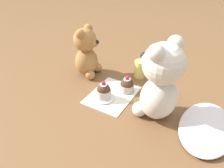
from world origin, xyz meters
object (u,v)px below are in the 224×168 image
at_px(teddy_bear_cream, 160,81).
at_px(juice_glass, 140,69).
at_px(saucer_plate, 104,97).
at_px(teaspoon, 154,93).
at_px(cupcake_near_tan_bear, 104,91).
at_px(cupcake_near_cream_bear, 127,85).
at_px(teddy_bear_tan, 87,53).

distance_m(teddy_bear_cream, juice_glass, 0.28).
bearing_deg(saucer_plate, teaspoon, 130.57).
bearing_deg(cupcake_near_tan_bear, teaspoon, 130.57).
bearing_deg(teddy_bear_cream, cupcake_near_tan_bear, -68.08).
relative_size(saucer_plate, cupcake_near_tan_bear, 1.13).
bearing_deg(teddy_bear_cream, saucer_plate, -68.08).
bearing_deg(cupcake_near_tan_bear, teddy_bear_cream, 94.90).
xyz_separation_m(teddy_bear_cream, juice_glass, (-0.21, -0.16, -0.11)).
xyz_separation_m(cupcake_near_cream_bear, saucer_plate, (0.09, -0.06, -0.02)).
height_order(saucer_plate, cupcake_near_tan_bear, cupcake_near_tan_bear).
relative_size(teddy_bear_tan, cupcake_near_cream_bear, 3.23).
bearing_deg(teddy_bear_tan, cupcake_near_tan_bear, -134.38).
height_order(teddy_bear_tan, cupcake_near_cream_bear, teddy_bear_tan).
height_order(teddy_bear_cream, cupcake_near_tan_bear, teddy_bear_cream).
relative_size(teddy_bear_tan, saucer_plate, 2.71).
height_order(cupcake_near_cream_bear, saucer_plate, cupcake_near_cream_bear).
xyz_separation_m(saucer_plate, cupcake_near_tan_bear, (0.00, 0.00, 0.03)).
height_order(saucer_plate, teaspoon, saucer_plate).
xyz_separation_m(teddy_bear_tan, saucer_plate, (0.13, 0.17, -0.10)).
relative_size(teddy_bear_cream, teaspoon, 2.50).
bearing_deg(juice_glass, cupcake_near_cream_bear, 1.52).
relative_size(cupcake_near_cream_bear, teaspoon, 0.61).
xyz_separation_m(teddy_bear_cream, saucer_plate, (0.02, -0.21, -0.14)).
bearing_deg(teaspoon, cupcake_near_cream_bear, 157.62).
xyz_separation_m(teddy_bear_tan, cupcake_near_tan_bear, (0.13, 0.17, -0.07)).
relative_size(cupcake_near_cream_bear, cupcake_near_tan_bear, 0.95).
bearing_deg(saucer_plate, teddy_bear_cream, 94.90).
distance_m(teddy_bear_tan, cupcake_near_tan_bear, 0.22).
distance_m(teddy_bear_tan, cupcake_near_cream_bear, 0.24).
bearing_deg(teddy_bear_tan, cupcake_near_cream_bear, -106.23).
xyz_separation_m(teddy_bear_tan, juice_glass, (-0.10, 0.22, -0.07)).
bearing_deg(saucer_plate, juice_glass, 167.15).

